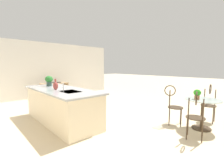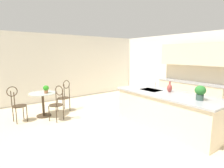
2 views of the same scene
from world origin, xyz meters
The scene contains 14 objects.
ground_plane centered at (0.00, 0.00, 0.00)m, with size 40.00×40.00×0.00m, color beige.
wall_right centered at (4.26, 0.00, 1.35)m, with size 0.12×7.80×2.70m, color silver.
kitchen_island centered at (0.30, 0.85, 0.46)m, with size 2.80×1.06×0.92m.
bistro_table centered at (-2.50, -1.47, 0.45)m, with size 0.80×0.80×0.74m.
chair_near_window centered at (-2.43, -2.20, 0.57)m, with size 0.43×0.51×1.04m.
chair_by_island centered at (-1.87, -1.25, 0.57)m, with size 0.52×0.51×1.04m.
chair_toward_desk centered at (-2.61, -0.73, 0.57)m, with size 0.48×0.52×1.04m.
sink_faucet centered at (-0.25, 1.03, 1.03)m, with size 0.02×0.02×0.22m, color #B2B5BA.
writing_desk centered at (3.65, -0.35, 0.51)m, with size 0.60×1.20×0.74m.
keyboard centered at (3.67, -0.45, 0.75)m, with size 0.16×0.44×0.03m.
potted_plant_on_table centered at (-2.39, -1.39, 0.88)m, with size 0.17×0.17×0.24m.
potted_plant_counter_far centered at (1.15, 0.83, 1.10)m, with size 0.23×0.23×0.32m.
potted_plant_on_desk centered at (3.53, 0.00, 0.88)m, with size 0.17×0.17×0.24m.
vase_on_counter centered at (0.25, 1.01, 1.03)m, with size 0.13×0.13×0.29m.
Camera 1 is at (-3.77, 2.68, 1.54)m, focal length 25.27 mm.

